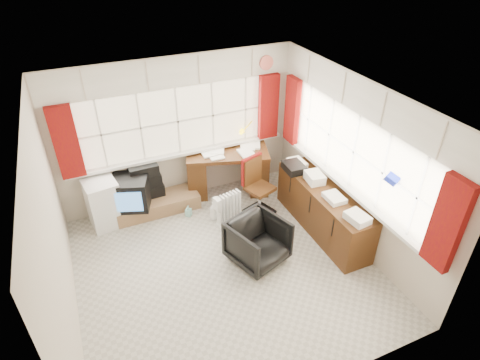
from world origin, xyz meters
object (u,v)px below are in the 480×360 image
object	(u,v)px
crt_tv	(131,192)
desk_lamp	(249,127)
radiator	(229,212)
office_chair	(258,242)
credenza	(323,209)
desk	(228,169)
task_chair	(255,183)
tv_bench	(157,204)
mini_fridge	(104,204)

from	to	relation	value
crt_tv	desk_lamp	bearing A→B (deg)	8.05
radiator	crt_tv	bearing A→B (deg)	149.65
crt_tv	office_chair	bearing A→B (deg)	-49.66
desk_lamp	office_chair	bearing A→B (deg)	-111.27
radiator	credenza	bearing A→B (deg)	-27.22
credenza	desk	bearing A→B (deg)	120.78
task_chair	office_chair	xyz separation A→B (m)	(-0.48, -1.10, -0.20)
crt_tv	desk	bearing A→B (deg)	4.10
desk_lamp	tv_bench	distance (m)	2.09
tv_bench	radiator	bearing A→B (deg)	-41.13
office_chair	mini_fridge	distance (m)	2.55
office_chair	credenza	xyz separation A→B (m)	(1.23, 0.23, 0.05)
task_chair	crt_tv	world-z (taller)	task_chair
credenza	desk_lamp	bearing A→B (deg)	103.99
crt_tv	radiator	bearing A→B (deg)	-30.35
crt_tv	mini_fridge	bearing A→B (deg)	177.57
desk_lamp	credenza	distance (m)	1.98
mini_fridge	credenza	bearing A→B (deg)	-25.63
tv_bench	mini_fridge	bearing A→B (deg)	-178.26
mini_fridge	crt_tv	bearing A→B (deg)	-2.43
credenza	crt_tv	world-z (taller)	credenza
task_chair	mini_fridge	distance (m)	2.45
office_chair	desk	bearing A→B (deg)	61.85
radiator	tv_bench	distance (m)	1.29
office_chair	crt_tv	distance (m)	2.24
desk_lamp	crt_tv	world-z (taller)	desk_lamp
desk	desk_lamp	world-z (taller)	desk_lamp
desk	office_chair	size ratio (longest dim) A/B	2.08
crt_tv	tv_bench	bearing A→B (deg)	6.24
mini_fridge	desk_lamp	bearing A→B (deg)	6.36
desk	credenza	size ratio (longest dim) A/B	0.78
desk	crt_tv	world-z (taller)	desk
office_chair	crt_tv	size ratio (longest dim) A/B	1.05
desk_lamp	credenza	world-z (taller)	desk_lamp
office_chair	crt_tv	bearing A→B (deg)	110.89
desk	task_chair	bearing A→B (deg)	-74.44
task_chair	crt_tv	distance (m)	2.02
office_chair	tv_bench	xyz separation A→B (m)	(-1.05, 1.75, -0.21)
desk_lamp	office_chair	xyz separation A→B (m)	(-0.79, -2.02, -0.76)
office_chair	tv_bench	distance (m)	2.05
desk	mini_fridge	size ratio (longest dim) A/B	1.93
radiator	crt_tv	xyz separation A→B (m)	(-1.37, 0.80, 0.26)
credenza	crt_tv	xyz separation A→B (m)	(-2.68, 1.48, 0.12)
task_chair	office_chair	bearing A→B (deg)	-113.56
desk_lamp	credenza	bearing A→B (deg)	-76.01
radiator	crt_tv	size ratio (longest dim) A/B	0.85
tv_bench	crt_tv	size ratio (longest dim) A/B	1.97
task_chair	crt_tv	bearing A→B (deg)	162.70
radiator	crt_tv	world-z (taller)	crt_tv
radiator	mini_fridge	xyz separation A→B (m)	(-1.81, 0.82, 0.16)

